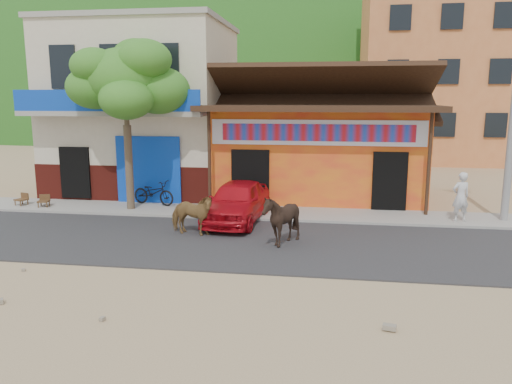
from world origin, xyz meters
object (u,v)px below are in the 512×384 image
Objects in this scene: cow_tan at (191,215)px; scooter at (154,193)px; pedestrian at (461,197)px; cafe_chair_right at (43,196)px; cow_dark at (281,220)px; red_car at (237,201)px; tree at (127,125)px; cafe_chair_left at (21,194)px.

cow_tan reaches higher than scooter.
cafe_chair_right is at bearing -17.85° from pedestrian.
red_car is (-1.70, 2.46, -0.05)m from cow_dark.
pedestrian is 1.99× the size of cafe_chair_right.
tree is 4.07× the size of cow_tan.
cow_tan is 1.81× the size of cafe_chair_right.
cafe_chair_left is at bearing 80.87° from cow_tan.
tree is 7.39× the size of cafe_chair_right.
tree is 3.42× the size of scooter.
tree is at bearing 170.98° from red_car.
scooter is 4.95m from cafe_chair_left.
cow_dark is 0.91× the size of pedestrian.
red_car is 2.49× the size of pedestrian.
pedestrian is at bearing 19.19° from cafe_chair_left.
cow_dark is at bearing 1.03° from cafe_chair_left.
tree is 7.16m from cow_dark.
cow_dark reaches higher than cafe_chair_left.
tree reaches higher than cow_dark.
cow_tan is at bearing -36.25° from cafe_chair_right.
cafe_chair_left is (-4.28, -0.05, -2.59)m from tree.
cow_tan is 1.01× the size of cow_dark.
pedestrian is 14.60m from cafe_chair_right.
red_car reaches higher than scooter.
cafe_chair_left is at bearing 115.50° from scooter.
pedestrian is (11.30, -0.18, -2.19)m from tree.
scooter is (0.60, 0.75, -2.54)m from tree.
pedestrian is (5.49, 3.27, 0.16)m from cow_dark.
scooter is (-5.21, 4.21, -0.19)m from cow_dark.
cafe_chair_right is at bearing 79.02° from cow_tan.
cafe_chair_right is at bearing 178.38° from red_car.
tree reaches higher than cafe_chair_right.
tree reaches higher than scooter.
cow_tan is 0.84× the size of scooter.
tree is 3.72× the size of pedestrian.
cow_dark is 0.36× the size of red_car.
tree reaches higher than cafe_chair_left.
cow_tan reaches higher than cafe_chair_left.
cafe_chair_left is (-4.88, -0.80, -0.05)m from scooter.
tree is 2.71m from scooter.
tree reaches higher than cow_tan.
cow_dark is at bearing -112.76° from scooter.
pedestrian reaches higher than scooter.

